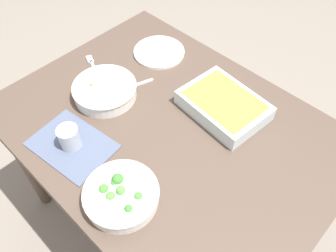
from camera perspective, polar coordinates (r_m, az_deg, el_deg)
The scene contains 10 objects.
ground_plane at distance 1.88m, azimuth -0.00°, elevation -14.48°, with size 6.00×6.00×0.00m, color slate.
dining_table at distance 1.31m, azimuth -0.00°, elevation -2.49°, with size 1.20×0.90×0.74m.
placemat at distance 1.23m, azimuth -15.54°, elevation -3.02°, with size 0.28×0.20×0.00m, color #4C5670.
stew_bowl at distance 1.34m, azimuth -10.38°, elevation 5.86°, with size 0.25×0.25×0.06m.
broccoli_bowl at distance 1.07m, azimuth -7.73°, elevation -11.15°, with size 0.23×0.23×0.07m.
baking_dish at distance 1.28m, azimuth 9.17°, elevation 3.50°, with size 0.32×0.25×0.06m.
drink_cup at distance 1.21m, azimuth -15.90°, elevation -2.00°, with size 0.07×0.07×0.08m.
side_plate at distance 1.53m, azimuth -1.49°, elevation 12.09°, with size 0.22×0.22×0.01m, color white.
spoon_by_stew at distance 1.38m, azimuth -6.83°, elevation 6.25°, with size 0.08×0.17×0.01m.
fork_on_table at distance 1.50m, azimuth -12.26°, elevation 9.56°, with size 0.17×0.08×0.01m.
Camera 1 is at (-0.55, 0.57, 1.70)m, focal length 36.98 mm.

